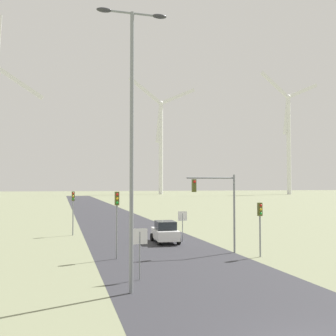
{
  "coord_description": "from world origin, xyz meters",
  "views": [
    {
      "loc": [
        -7.09,
        -9.66,
        4.89
      ],
      "look_at": [
        0.0,
        16.41,
        6.05
      ],
      "focal_mm": 42.0,
      "sensor_mm": 36.0,
      "label": 1
    }
  ],
  "objects_px": {
    "traffic_light_post_mid_left": "(73,203)",
    "traffic_light_mast_overhead": "(218,198)",
    "traffic_light_post_near_left": "(117,210)",
    "wind_turbine_right": "(289,135)",
    "stop_sign_far": "(182,220)",
    "wind_turbine_center": "(161,138)",
    "streetlamp": "(132,120)",
    "traffic_light_post_near_right": "(260,217)",
    "stop_sign_near": "(140,244)",
    "car_approaching": "(165,232)"
  },
  "relations": [
    {
      "from": "stop_sign_near",
      "to": "wind_turbine_right",
      "type": "xyz_separation_m",
      "value": [
        108.56,
        157.31,
        28.72
      ]
    },
    {
      "from": "streetlamp",
      "to": "traffic_light_post_mid_left",
      "type": "height_order",
      "value": "streetlamp"
    },
    {
      "from": "stop_sign_far",
      "to": "traffic_light_post_near_right",
      "type": "xyz_separation_m",
      "value": [
        2.97,
        -8.21,
        0.88
      ]
    },
    {
      "from": "streetlamp",
      "to": "traffic_light_post_near_right",
      "type": "xyz_separation_m",
      "value": [
        9.99,
        6.51,
        -5.15
      ]
    },
    {
      "from": "traffic_light_mast_overhead",
      "to": "car_approaching",
      "type": "xyz_separation_m",
      "value": [
        -2.33,
        6.01,
        -3.05
      ]
    },
    {
      "from": "stop_sign_far",
      "to": "traffic_light_post_near_left",
      "type": "relative_size",
      "value": 0.59
    },
    {
      "from": "traffic_light_post_near_left",
      "to": "traffic_light_post_near_right",
      "type": "distance_m",
      "value": 9.7
    },
    {
      "from": "traffic_light_post_mid_left",
      "to": "streetlamp",
      "type": "bearing_deg",
      "value": -84.78
    },
    {
      "from": "stop_sign_near",
      "to": "wind_turbine_right",
      "type": "bearing_deg",
      "value": 55.39
    },
    {
      "from": "stop_sign_near",
      "to": "traffic_light_post_near_right",
      "type": "height_order",
      "value": "traffic_light_post_near_right"
    },
    {
      "from": "streetlamp",
      "to": "traffic_light_post_near_right",
      "type": "bearing_deg",
      "value": 33.08
    },
    {
      "from": "stop_sign_far",
      "to": "traffic_light_post_mid_left",
      "type": "bearing_deg",
      "value": 143.02
    },
    {
      "from": "stop_sign_near",
      "to": "streetlamp",
      "type": "bearing_deg",
      "value": -110.1
    },
    {
      "from": "traffic_light_post_near_left",
      "to": "wind_turbine_right",
      "type": "xyz_separation_m",
      "value": [
        108.92,
        151.3,
        27.33
      ]
    },
    {
      "from": "stop_sign_far",
      "to": "traffic_light_mast_overhead",
      "type": "height_order",
      "value": "traffic_light_mast_overhead"
    },
    {
      "from": "stop_sign_far",
      "to": "car_approaching",
      "type": "relative_size",
      "value": 0.62
    },
    {
      "from": "car_approaching",
      "to": "traffic_light_post_near_left",
      "type": "bearing_deg",
      "value": -128.44
    },
    {
      "from": "stop_sign_near",
      "to": "traffic_light_post_near_right",
      "type": "distance_m",
      "value": 10.1
    },
    {
      "from": "stop_sign_far",
      "to": "wind_turbine_center",
      "type": "xyz_separation_m",
      "value": [
        39.92,
        165.68,
        27.67
      ]
    },
    {
      "from": "wind_turbine_right",
      "to": "traffic_light_post_near_left",
      "type": "bearing_deg",
      "value": -125.75
    },
    {
      "from": "stop_sign_far",
      "to": "traffic_light_post_near_left",
      "type": "bearing_deg",
      "value": -135.63
    },
    {
      "from": "traffic_light_post_mid_left",
      "to": "stop_sign_near",
      "type": "bearing_deg",
      "value": -81.67
    },
    {
      "from": "traffic_light_post_mid_left",
      "to": "traffic_light_mast_overhead",
      "type": "xyz_separation_m",
      "value": [
        9.72,
        -12.94,
        0.87
      ]
    },
    {
      "from": "streetlamp",
      "to": "stop_sign_near",
      "type": "height_order",
      "value": "streetlamp"
    },
    {
      "from": "stop_sign_far",
      "to": "wind_turbine_right",
      "type": "height_order",
      "value": "wind_turbine_right"
    },
    {
      "from": "wind_turbine_center",
      "to": "stop_sign_far",
      "type": "bearing_deg",
      "value": -103.55
    },
    {
      "from": "stop_sign_far",
      "to": "traffic_light_post_near_left",
      "type": "distance_m",
      "value": 9.26
    },
    {
      "from": "traffic_light_post_mid_left",
      "to": "wind_turbine_right",
      "type": "xyz_separation_m",
      "value": [
        111.36,
        138.14,
        27.47
      ]
    },
    {
      "from": "stop_sign_far",
      "to": "wind_turbine_center",
      "type": "bearing_deg",
      "value": 76.45
    },
    {
      "from": "streetlamp",
      "to": "wind_turbine_center",
      "type": "bearing_deg",
      "value": 75.41
    },
    {
      "from": "streetlamp",
      "to": "wind_turbine_center",
      "type": "xyz_separation_m",
      "value": [
        46.95,
        180.4,
        21.65
      ]
    },
    {
      "from": "stop_sign_near",
      "to": "traffic_light_post_near_right",
      "type": "xyz_separation_m",
      "value": [
        9.15,
        4.2,
        0.85
      ]
    },
    {
      "from": "traffic_light_post_near_left",
      "to": "stop_sign_far",
      "type": "bearing_deg",
      "value": 44.37
    },
    {
      "from": "stop_sign_near",
      "to": "car_approaching",
      "type": "height_order",
      "value": "stop_sign_near"
    },
    {
      "from": "traffic_light_post_near_left",
      "to": "traffic_light_post_near_right",
      "type": "relative_size",
      "value": 1.21
    },
    {
      "from": "traffic_light_post_near_left",
      "to": "wind_turbine_center",
      "type": "height_order",
      "value": "wind_turbine_center"
    },
    {
      "from": "car_approaching",
      "to": "wind_turbine_right",
      "type": "distance_m",
      "value": 180.93
    },
    {
      "from": "traffic_light_post_mid_left",
      "to": "wind_turbine_center",
      "type": "distance_m",
      "value": 168.35
    },
    {
      "from": "traffic_light_post_mid_left",
      "to": "stop_sign_far",
      "type": "bearing_deg",
      "value": -36.98
    },
    {
      "from": "stop_sign_near",
      "to": "traffic_light_post_near_left",
      "type": "xyz_separation_m",
      "value": [
        -0.36,
        6.01,
        1.39
      ]
    },
    {
      "from": "traffic_light_post_near_right",
      "to": "traffic_light_post_mid_left",
      "type": "xyz_separation_m",
      "value": [
        -11.96,
        14.98,
        0.4
      ]
    },
    {
      "from": "traffic_light_post_near_left",
      "to": "wind_turbine_right",
      "type": "distance_m",
      "value": 188.42
    },
    {
      "from": "wind_turbine_right",
      "to": "stop_sign_far",
      "type": "bearing_deg",
      "value": -125.24
    },
    {
      "from": "traffic_light_mast_overhead",
      "to": "wind_turbine_right",
      "type": "height_order",
      "value": "wind_turbine_right"
    },
    {
      "from": "streetlamp",
      "to": "car_approaching",
      "type": "xyz_separation_m",
      "value": [
        5.43,
        14.55,
        -6.93
      ]
    },
    {
      "from": "traffic_light_post_near_left",
      "to": "traffic_light_post_mid_left",
      "type": "height_order",
      "value": "traffic_light_post_near_left"
    },
    {
      "from": "traffic_light_post_mid_left",
      "to": "traffic_light_mast_overhead",
      "type": "distance_m",
      "value": 16.21
    },
    {
      "from": "stop_sign_near",
      "to": "wind_turbine_center",
      "type": "distance_m",
      "value": 186.02
    },
    {
      "from": "traffic_light_post_near_left",
      "to": "traffic_light_post_mid_left",
      "type": "distance_m",
      "value": 13.39
    },
    {
      "from": "traffic_light_post_mid_left",
      "to": "wind_turbine_center",
      "type": "bearing_deg",
      "value": 72.89
    }
  ]
}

